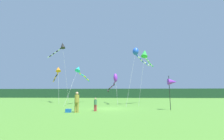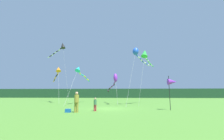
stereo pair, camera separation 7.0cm
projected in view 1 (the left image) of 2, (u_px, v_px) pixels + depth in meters
The scene contains 12 objects.
ground_plane at pixel (109, 109), 16.85m from camera, with size 120.00×120.00×0.00m, color #4C842D.
distant_treeline at pixel (117, 93), 61.50m from camera, with size 108.00×3.97×3.66m, color #1E4228.
person_adult at pixel (77, 101), 13.55m from camera, with size 0.41×0.41×1.85m.
person_child at pixel (95, 104), 14.51m from camera, with size 0.28×0.28×1.28m.
cooler_box at pixel (68, 111), 13.48m from camera, with size 0.47×0.35×0.31m, color #1959B2.
banner_flag_pole at pixel (172, 82), 15.74m from camera, with size 0.90×0.70×3.56m.
kite_purple at pixel (114, 81), 24.41m from camera, with size 2.23×8.53×4.96m.
kite_black at pixel (61, 47), 31.32m from camera, with size 7.38×5.35×12.38m.
kite_blue at pixel (137, 53), 23.53m from camera, with size 4.53×6.96×8.93m.
kite_green at pixel (145, 54), 25.28m from camera, with size 3.84×7.00×9.24m.
kite_orange at pixel (58, 71), 28.43m from camera, with size 5.00×8.07×6.83m.
kite_cyan at pixel (80, 71), 25.46m from camera, with size 1.17×10.86×6.36m.
Camera 1 is at (1.36, -17.28, 1.68)m, focal length 23.87 mm.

